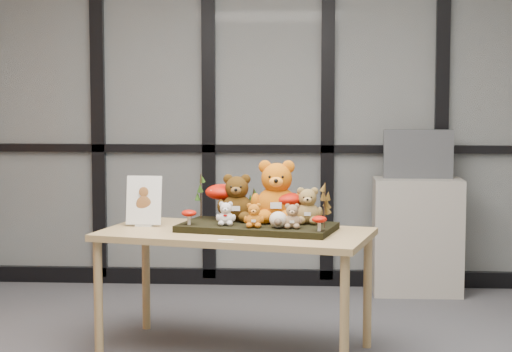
# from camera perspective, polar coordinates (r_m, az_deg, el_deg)

# --- Properties ---
(room_shell) EXTENTS (5.00, 5.00, 5.00)m
(room_shell) POSITION_cam_1_polar(r_m,az_deg,el_deg) (4.54, -0.79, 7.46)
(room_shell) COLOR beige
(room_shell) RESTS_ON floor
(glass_partition) EXTENTS (4.90, 0.06, 2.78)m
(glass_partition) POSITION_cam_1_polar(r_m,az_deg,el_deg) (7.01, 0.74, 4.69)
(glass_partition) COLOR #2D383F
(glass_partition) RESTS_ON floor
(display_table) EXTENTS (1.64, 1.09, 0.71)m
(display_table) POSITION_cam_1_polar(r_m,az_deg,el_deg) (5.28, -1.28, -4.12)
(display_table) COLOR tan
(display_table) RESTS_ON floor
(diorama_tray) EXTENTS (0.94, 0.63, 0.04)m
(diorama_tray) POSITION_cam_1_polar(r_m,az_deg,el_deg) (5.29, 0.08, -3.18)
(diorama_tray) COLOR black
(diorama_tray) RESTS_ON display_table
(bear_pooh_yellow) EXTENTS (0.36, 0.33, 0.39)m
(bear_pooh_yellow) POSITION_cam_1_polar(r_m,az_deg,el_deg) (5.35, 1.28, -0.75)
(bear_pooh_yellow) COLOR #CA620C
(bear_pooh_yellow) RESTS_ON diorama_tray
(bear_brown_medium) EXTENTS (0.27, 0.26, 0.30)m
(bear_brown_medium) POSITION_cam_1_polar(r_m,az_deg,el_deg) (5.39, -1.18, -1.19)
(bear_brown_medium) COLOR #40280A
(bear_brown_medium) RESTS_ON diorama_tray
(bear_tan_back) EXTENTS (0.21, 0.20, 0.23)m
(bear_tan_back) POSITION_cam_1_polar(r_m,az_deg,el_deg) (5.30, 3.19, -1.71)
(bear_tan_back) COLOR olive
(bear_tan_back) RESTS_ON diorama_tray
(bear_small_yellow) EXTENTS (0.14, 0.13, 0.15)m
(bear_small_yellow) POSITION_cam_1_polar(r_m,az_deg,el_deg) (5.16, -0.13, -2.35)
(bear_small_yellow) COLOR #C26313
(bear_small_yellow) RESTS_ON diorama_tray
(bear_white_bow) EXTENTS (0.13, 0.13, 0.15)m
(bear_white_bow) POSITION_cam_1_polar(r_m,az_deg,el_deg) (5.23, -1.86, -2.24)
(bear_white_bow) COLOR silver
(bear_white_bow) RESTS_ON diorama_tray
(bear_beige_small) EXTENTS (0.14, 0.13, 0.15)m
(bear_beige_small) POSITION_cam_1_polar(r_m,az_deg,el_deg) (5.12, 2.24, -2.39)
(bear_beige_small) COLOR #8B6B4A
(bear_beige_small) RESTS_ON diorama_tray
(plush_cream_hedgehog) EXTENTS (0.09, 0.09, 0.10)m
(plush_cream_hedgehog) POSITION_cam_1_polar(r_m,az_deg,el_deg) (5.14, 1.39, -2.65)
(plush_cream_hedgehog) COLOR beige
(plush_cream_hedgehog) RESTS_ON diorama_tray
(mushroom_back_left) EXTENTS (0.21, 0.21, 0.23)m
(mushroom_back_left) POSITION_cam_1_polar(r_m,az_deg,el_deg) (5.47, -2.06, -1.46)
(mushroom_back_left) COLOR #AC1105
(mushroom_back_left) RESTS_ON diorama_tray
(mushroom_back_right) EXTENTS (0.17, 0.17, 0.19)m
(mushroom_back_right) POSITION_cam_1_polar(r_m,az_deg,el_deg) (5.34, 1.94, -1.85)
(mushroom_back_right) COLOR #AC1105
(mushroom_back_right) RESTS_ON diorama_tray
(mushroom_front_left) EXTENTS (0.09, 0.09, 0.09)m
(mushroom_front_left) POSITION_cam_1_polar(r_m,az_deg,el_deg) (5.27, -4.15, -2.50)
(mushroom_front_left) COLOR #AC1105
(mushroom_front_left) RESTS_ON diorama_tray
(mushroom_front_right) EXTENTS (0.08, 0.08, 0.09)m
(mushroom_front_right) POSITION_cam_1_polar(r_m,az_deg,el_deg) (5.04, 3.91, -2.88)
(mushroom_front_right) COLOR #AC1105
(mushroom_front_right) RESTS_ON diorama_tray
(sprig_green_far_left) EXTENTS (0.05, 0.05, 0.27)m
(sprig_green_far_left) POSITION_cam_1_polar(r_m,az_deg,el_deg) (5.49, -3.41, -1.25)
(sprig_green_far_left) COLOR #10360C
(sprig_green_far_left) RESTS_ON diorama_tray
(sprig_green_mid_left) EXTENTS (0.05, 0.05, 0.20)m
(sprig_green_mid_left) POSITION_cam_1_polar(r_m,az_deg,el_deg) (5.50, -2.13, -1.58)
(sprig_green_mid_left) COLOR #10360C
(sprig_green_mid_left) RESTS_ON diorama_tray
(sprig_dry_far_right) EXTENTS (0.05, 0.05, 0.24)m
(sprig_dry_far_right) POSITION_cam_1_polar(r_m,az_deg,el_deg) (5.26, 4.26, -1.71)
(sprig_dry_far_right) COLOR brown
(sprig_dry_far_right) RESTS_ON diorama_tray
(sprig_dry_mid_right) EXTENTS (0.05, 0.05, 0.20)m
(sprig_dry_mid_right) POSITION_cam_1_polar(r_m,az_deg,el_deg) (5.15, 4.23, -2.07)
(sprig_dry_mid_right) COLOR brown
(sprig_dry_mid_right) RESTS_ON diorama_tray
(sprig_green_centre) EXTENTS (0.05, 0.05, 0.18)m
(sprig_green_centre) POSITION_cam_1_polar(r_m,az_deg,el_deg) (5.45, -0.14, -1.75)
(sprig_green_centre) COLOR #10360C
(sprig_green_centre) RESTS_ON diorama_tray
(sign_holder) EXTENTS (0.21, 0.07, 0.30)m
(sign_holder) POSITION_cam_1_polar(r_m,az_deg,el_deg) (5.47, -6.91, -1.65)
(sign_holder) COLOR silver
(sign_holder) RESTS_ON display_table
(label_card) EXTENTS (0.08, 0.03, 0.00)m
(label_card) POSITION_cam_1_polar(r_m,az_deg,el_deg) (4.97, -1.87, -3.94)
(label_card) COLOR white
(label_card) RESTS_ON display_table
(cabinet) EXTENTS (0.64, 0.37, 0.85)m
(cabinet) POSITION_cam_1_polar(r_m,az_deg,el_deg) (6.90, 9.89, -3.68)
(cabinet) COLOR #9B958A
(cabinet) RESTS_ON floor
(monitor) EXTENTS (0.50, 0.05, 0.36)m
(monitor) POSITION_cam_1_polar(r_m,az_deg,el_deg) (6.85, 9.96, 1.34)
(monitor) COLOR #4A4D52
(monitor) RESTS_ON cabinet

